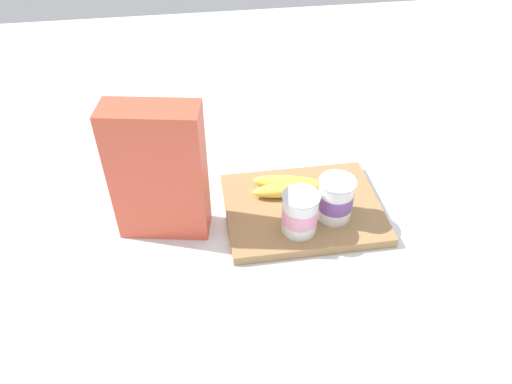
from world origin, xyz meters
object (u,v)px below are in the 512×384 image
Objects in this scene: yogurt_cup_front at (335,199)px; banana_bunch at (291,186)px; cereal_box at (158,175)px; yogurt_cup_back at (300,213)px; cutting_board at (303,209)px.

banana_bunch is at bearing -49.95° from yogurt_cup_front.
yogurt_cup_front is at bearing -175.12° from cereal_box.
cereal_box is at bearing -13.86° from yogurt_cup_back.
banana_bunch is at bearing -158.51° from cereal_box.
yogurt_cup_back reaches higher than banana_bunch.
yogurt_cup_front reaches higher than banana_bunch.
cereal_box reaches higher than yogurt_cup_front.
cutting_board is 1.15× the size of cereal_box.
cereal_box is 0.30m from banana_bunch.
cereal_box is 1.64× the size of banana_bunch.
yogurt_cup_front is at bearing 130.05° from banana_bunch.
cutting_board is 0.06m from banana_bunch.
yogurt_cup_front is (-0.06, 0.04, 0.06)m from cutting_board.
yogurt_cup_back is (0.02, 0.07, 0.06)m from cutting_board.
cereal_box is (0.29, 0.00, 0.13)m from cutting_board.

